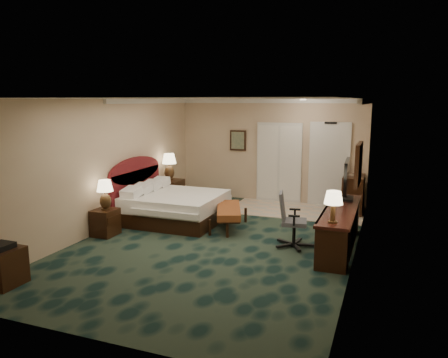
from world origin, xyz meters
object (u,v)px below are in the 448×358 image
at_px(lamp_near, 105,195).
at_px(minibar, 353,194).
at_px(tv, 346,180).
at_px(bed, 176,208).
at_px(desk, 340,228).
at_px(nightstand_near, 105,222).
at_px(bed_bench, 229,218).
at_px(nightstand_far, 171,193).
at_px(side_table, 3,267).
at_px(desk_chair, 294,220).
at_px(lamp_far, 169,167).

relative_size(lamp_near, minibar, 0.66).
bearing_deg(tv, bed, -179.44).
xyz_separation_m(desk, tv, (0.01, 0.75, 0.77)).
bearing_deg(minibar, nightstand_near, -140.90).
xyz_separation_m(bed, minibar, (3.63, 2.21, 0.14)).
distance_m(bed_bench, tv, 2.52).
relative_size(nightstand_far, tv, 0.66).
height_order(side_table, tv, tv).
bearing_deg(desk, nightstand_near, -168.83).
relative_size(nightstand_near, desk_chair, 0.52).
xyz_separation_m(nightstand_far, tv, (4.42, -1.05, 0.80)).
relative_size(desk_chair, minibar, 1.13).
distance_m(bed, nightstand_near, 1.67).
height_order(lamp_far, desk, lamp_far).
height_order(nightstand_near, desk_chair, desk_chair).
distance_m(desk, minibar, 2.76).
bearing_deg(nightstand_far, bed_bench, -33.01).
relative_size(bed_bench, side_table, 2.47).
relative_size(bed_bench, desk, 0.53).
distance_m(nightstand_far, lamp_far, 0.67).
height_order(bed, side_table, bed).
xyz_separation_m(lamp_far, desk_chair, (3.66, -2.05, -0.50)).
bearing_deg(lamp_far, bed, -57.02).
xyz_separation_m(lamp_far, desk, (4.45, -1.83, -0.63)).
xyz_separation_m(bed_bench, minibar, (2.33, 2.32, 0.22)).
height_order(nightstand_near, lamp_far, lamp_far).
bearing_deg(side_table, tv, 43.32).
xyz_separation_m(bed_bench, desk_chair, (1.53, -0.66, 0.28)).
height_order(desk_chair, minibar, desk_chair).
height_order(bed, desk_chair, desk_chair).
bearing_deg(side_table, nightstand_near, 91.20).
xyz_separation_m(lamp_near, desk, (4.43, 0.89, -0.46)).
height_order(nightstand_far, tv, tv).
bearing_deg(nightstand_near, bed, 59.14).
bearing_deg(nightstand_near, nightstand_far, 88.81).
xyz_separation_m(tv, desk_chair, (-0.80, -0.97, -0.63)).
xyz_separation_m(nightstand_far, side_table, (-0.00, -5.22, -0.06)).
xyz_separation_m(nightstand_far, lamp_far, (-0.03, 0.03, 0.67)).
distance_m(bed, side_table, 4.05).
relative_size(side_table, desk_chair, 0.54).
xyz_separation_m(nightstand_near, lamp_near, (0.04, -0.01, 0.57)).
bearing_deg(nightstand_far, desk, -22.19).
bearing_deg(bed, lamp_far, 122.98).
xyz_separation_m(lamp_near, desk_chair, (3.64, 0.67, -0.32)).
relative_size(lamp_far, bed_bench, 0.49).
relative_size(bed, lamp_near, 3.29).
relative_size(nightstand_near, lamp_near, 0.89).
bearing_deg(minibar, lamp_far, -168.24).
bearing_deg(desk_chair, desk, 5.61).
xyz_separation_m(nightstand_far, desk_chair, (3.62, -2.02, 0.17)).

